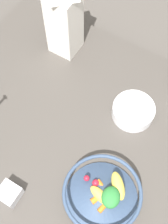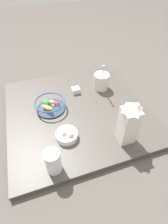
{
  "view_description": "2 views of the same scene",
  "coord_description": "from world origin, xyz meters",
  "px_view_note": "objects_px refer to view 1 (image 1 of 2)",
  "views": [
    {
      "loc": [
        0.24,
        0.22,
        0.9
      ],
      "look_at": [
        -0.12,
        0.01,
        0.1
      ],
      "focal_mm": 50.0,
      "sensor_mm": 36.0,
      "label": 1
    },
    {
      "loc": [
        -0.84,
        0.23,
        0.88
      ],
      "look_at": [
        -0.11,
        -0.02,
        0.11
      ],
      "focal_mm": 28.0,
      "sensor_mm": 36.0,
      "label": 2
    }
  ],
  "objects_px": {
    "spice_jar": "(9,194)",
    "garlic_bowl": "(134,110)",
    "milk_carton": "(64,17)",
    "fruit_bowl": "(103,195)"
  },
  "relations": [
    {
      "from": "milk_carton",
      "to": "garlic_bowl",
      "type": "distance_m",
      "value": 0.36
    },
    {
      "from": "fruit_bowl",
      "to": "spice_jar",
      "type": "distance_m",
      "value": 0.25
    },
    {
      "from": "spice_jar",
      "to": "garlic_bowl",
      "type": "bearing_deg",
      "value": 156.27
    },
    {
      "from": "milk_carton",
      "to": "spice_jar",
      "type": "distance_m",
      "value": 0.55
    },
    {
      "from": "spice_jar",
      "to": "garlic_bowl",
      "type": "xyz_separation_m",
      "value": [
        -0.4,
        0.17,
        0.01
      ]
    },
    {
      "from": "milk_carton",
      "to": "spice_jar",
      "type": "height_order",
      "value": "milk_carton"
    },
    {
      "from": "milk_carton",
      "to": "garlic_bowl",
      "type": "height_order",
      "value": "milk_carton"
    },
    {
      "from": "fruit_bowl",
      "to": "milk_carton",
      "type": "distance_m",
      "value": 0.54
    },
    {
      "from": "spice_jar",
      "to": "fruit_bowl",
      "type": "bearing_deg",
      "value": 119.16
    },
    {
      "from": "fruit_bowl",
      "to": "garlic_bowl",
      "type": "distance_m",
      "value": 0.28
    }
  ]
}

